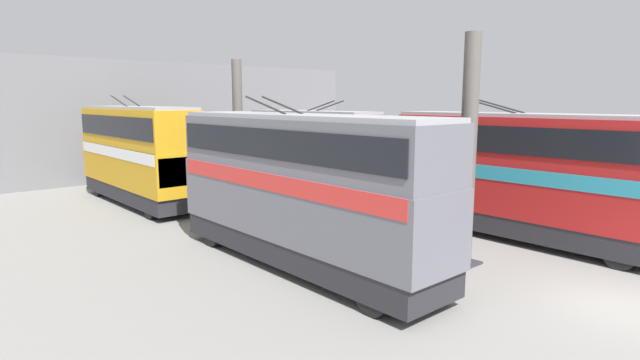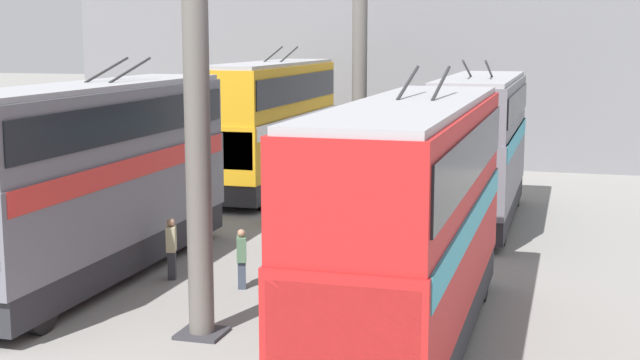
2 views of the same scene
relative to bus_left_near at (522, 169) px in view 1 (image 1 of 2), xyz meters
The scene contains 11 objects.
ground_plane 7.45m from the bus_left_near, 139.51° to the left, with size 240.00×240.00×0.00m, color gray.
depot_back_wall 26.27m from the bus_left_near, ahead, with size 0.50×36.00×8.41m.
support_column_near 4.55m from the bus_left_near, 93.81° to the left, with size 0.98×0.98×7.81m.
support_column_far 14.83m from the bus_left_near, 17.52° to the left, with size 0.98×0.98×7.81m.
bus_left_near is the anchor object (origin of this frame).
bus_left_far 13.13m from the bus_left_near, ahead, with size 9.53×2.54×5.63m.
bus_right_near 9.46m from the bus_left_near, 70.41° to the left, with size 11.48×2.54×5.78m.
bus_right_mid 19.40m from the bus_left_near, 27.36° to the left, with size 10.72×2.54×5.92m.
person_by_right_row 8.15m from the bus_left_near, 62.69° to the left, with size 0.47×0.36×1.64m.
person_aisle_midway 6.29m from the bus_left_near, 56.02° to the left, with size 0.48×0.37×1.54m.
oil_drum 13.13m from the bus_left_near, 31.67° to the left, with size 0.67×0.67×0.94m.
Camera 1 is at (-4.35, 14.72, 5.59)m, focal length 28.00 mm.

